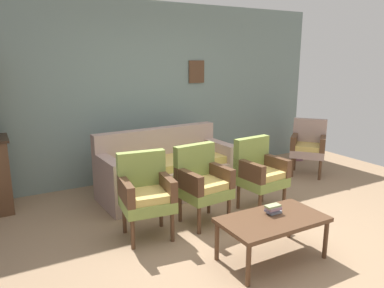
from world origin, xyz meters
name	(u,v)px	position (x,y,z in m)	size (l,w,h in m)	color
ground_plane	(246,246)	(0.00, 0.00, 0.00)	(7.68, 7.68, 0.00)	#997A5B
wall_back_with_decor	(145,92)	(0.00, 2.63, 1.35)	(6.40, 0.09, 2.70)	gray
floral_couch	(167,172)	(-0.06, 1.74, 0.33)	(1.91, 0.91, 0.90)	tan
armchair_near_couch_end	(146,191)	(-0.79, 0.72, 0.50)	(0.57, 0.55, 0.90)	#849947
armchair_near_cabinet	(202,181)	(-0.09, 0.73, 0.50)	(0.56, 0.54, 0.90)	#849947
armchair_row_middle	(259,171)	(0.73, 0.71, 0.50)	(0.56, 0.54, 0.90)	#849947
wingback_chair_by_fireplace	(308,145)	(2.34, 1.43, 0.50)	(0.71, 0.71, 0.90)	tan
coffee_table	(272,222)	(0.06, -0.31, 0.38)	(1.00, 0.56, 0.42)	brown
book_stack_on_table	(273,209)	(0.13, -0.23, 0.47)	(0.17, 0.10, 0.09)	#858FA2
floor_vase_by_wall	(299,141)	(2.85, 2.15, 0.35)	(0.22, 0.22, 0.70)	#7C4E5F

